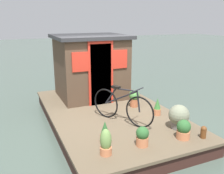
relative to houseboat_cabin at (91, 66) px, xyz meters
The scene contains 12 objects.
ground_plane 1.93m from the houseboat_cabin, behind, with size 60.00×60.00×0.00m, color #47564C.
houseboat_deck 1.81m from the houseboat_cabin, behind, with size 5.04×3.02×0.36m.
houseboat_cabin is the anchor object (origin of this frame).
bicycle 2.27m from the houseboat_cabin, behind, with size 1.49×0.83×0.87m.
potted_plant_ivy 1.73m from the houseboat_cabin, 151.53° to the right, with size 0.29×0.29×0.47m.
potted_plant_rosemary 3.60m from the houseboat_cabin, 167.41° to the right, with size 0.28×0.28×0.40m.
potted_plant_succulent 2.49m from the houseboat_cabin, 155.18° to the right, with size 0.18×0.18×0.44m.
potted_plant_sage 3.57m from the houseboat_cabin, 165.12° to the left, with size 0.21×0.21×0.49m.
potted_plant_mint 3.45m from the houseboat_cabin, behind, with size 0.25×0.25×0.39m.
potted_plant_thyme 3.24m from the houseboat_cabin, 161.89° to the right, with size 0.45×0.45×0.54m.
potted_plant_fern 3.12m from the houseboat_cabin, 165.95° to the left, with size 0.20×0.20×0.44m.
mooring_bollard 3.86m from the houseboat_cabin, 162.11° to the right, with size 0.12×0.12×0.26m.
Camera 1 is at (-5.60, 2.37, 2.72)m, focal length 39.44 mm.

